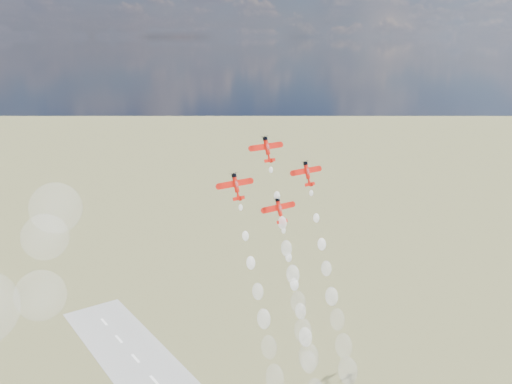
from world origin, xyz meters
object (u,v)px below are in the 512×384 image
object	(u,v)px
plane_right	(307,173)
plane_slot	(279,210)
plane_left	(236,186)
plane_lead	(267,149)

from	to	relation	value
plane_right	plane_slot	xyz separation A→B (m)	(-12.68, -3.04, -8.34)
plane_left	plane_slot	xyz separation A→B (m)	(12.68, -3.04, -8.34)
plane_lead	plane_slot	distance (m)	17.75
plane_left	plane_lead	bearing A→B (deg)	13.49
plane_left	plane_right	bearing A→B (deg)	0.00
plane_left	plane_right	world-z (taller)	same
plane_lead	plane_slot	xyz separation A→B (m)	(0.00, -6.08, -16.68)
plane_right	plane_slot	distance (m)	15.48
plane_left	plane_slot	world-z (taller)	plane_left
plane_right	plane_slot	bearing A→B (deg)	-166.51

